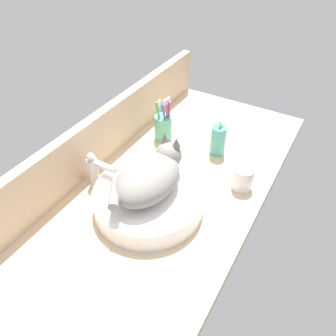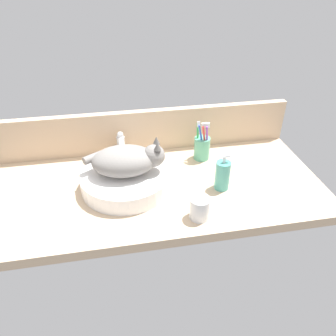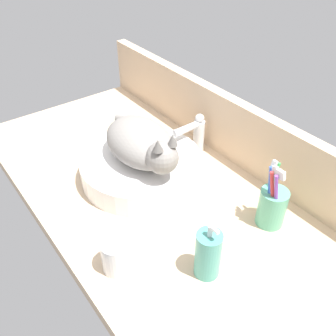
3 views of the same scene
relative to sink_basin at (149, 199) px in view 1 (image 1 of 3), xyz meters
The scene contains 8 objects.
ground_plane 12.80cm from the sink_basin, ahead, with size 137.02×62.54×4.00cm, color #D1B28E.
backsplash_panel 31.66cm from the sink_basin, 68.12° to the left, with size 137.02×3.60×19.86cm, color #CCAD8C.
sink_basin is the anchor object (origin of this frame).
cat 9.34cm from the sink_basin, ahead, with size 32.19×18.31×14.00cm.
faucet 21.55cm from the sink_basin, 90.46° to the left, with size 3.60×11.81×13.60cm.
soap_dispenser 38.59cm from the sink_basin, 11.38° to the right, with size 5.86×5.86×15.43cm.
toothbrush_cup 39.19cm from the sink_basin, 23.80° to the left, with size 7.16×7.16×18.72cm.
water_glass 33.51cm from the sink_basin, 43.08° to the right, with size 7.25×7.25×8.39cm.
Camera 1 is at (-71.74, -41.72, 80.43)cm, focal length 35.00 mm.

